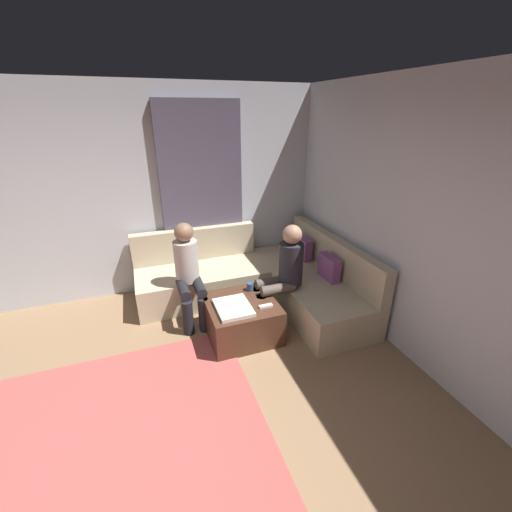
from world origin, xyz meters
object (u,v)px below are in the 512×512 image
at_px(sectional_couch, 262,279).
at_px(coffee_mug, 250,287).
at_px(person_on_couch_back, 283,270).
at_px(person_on_couch_side, 188,270).
at_px(game_remote, 266,306).
at_px(ottoman, 242,318).

relative_size(sectional_couch, coffee_mug, 26.84).
height_order(person_on_couch_back, person_on_couch_side, same).
distance_m(game_remote, person_on_couch_side, 1.01).
xyz_separation_m(coffee_mug, person_on_couch_side, (-0.30, -0.66, 0.19)).
bearing_deg(game_remote, person_on_couch_back, 132.42).
distance_m(coffee_mug, person_on_couch_back, 0.43).
bearing_deg(coffee_mug, person_on_couch_back, 76.30).
xyz_separation_m(ottoman, coffee_mug, (-0.22, 0.18, 0.26)).
xyz_separation_m(sectional_couch, coffee_mug, (0.45, -0.32, 0.19)).
bearing_deg(ottoman, sectional_couch, 143.12).
distance_m(game_remote, person_on_couch_back, 0.51).
height_order(sectional_couch, game_remote, sectional_couch).
distance_m(sectional_couch, coffee_mug, 0.58).
distance_m(person_on_couch_back, person_on_couch_side, 1.11).
xyz_separation_m(sectional_couch, game_remote, (0.85, -0.28, 0.15)).
bearing_deg(person_on_couch_side, coffee_mug, 155.29).
xyz_separation_m(sectional_couch, person_on_couch_side, (0.15, -0.98, 0.38)).
bearing_deg(sectional_couch, coffee_mug, -35.64).
xyz_separation_m(ottoman, person_on_couch_back, (-0.13, 0.56, 0.45)).
distance_m(coffee_mug, game_remote, 0.40).
xyz_separation_m(game_remote, person_on_couch_back, (-0.31, 0.34, 0.23)).
relative_size(coffee_mug, game_remote, 0.63).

